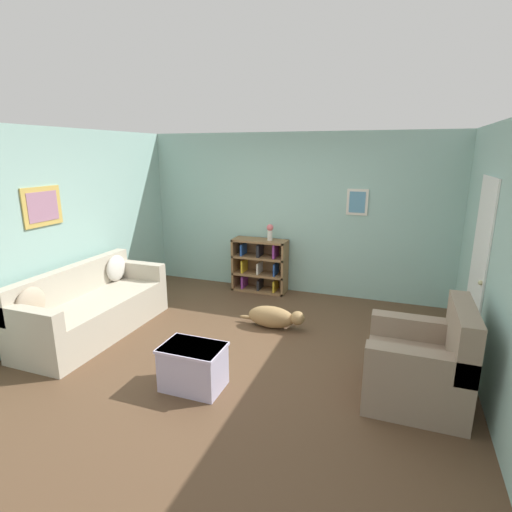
{
  "coord_description": "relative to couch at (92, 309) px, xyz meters",
  "views": [
    {
      "loc": [
        1.62,
        -4.08,
        2.3
      ],
      "look_at": [
        0.0,
        0.4,
        1.05
      ],
      "focal_mm": 28.0,
      "sensor_mm": 36.0,
      "label": 1
    }
  ],
  "objects": [
    {
      "name": "vase",
      "position": [
        1.68,
        2.28,
        0.71
      ],
      "size": [
        0.11,
        0.11,
        0.27
      ],
      "color": "silver",
      "rests_on": "bookshelf"
    },
    {
      "name": "wall_back",
      "position": [
        2.02,
        2.52,
        0.97
      ],
      "size": [
        5.6,
        0.13,
        2.6
      ],
      "color": "#93BCB2",
      "rests_on": "ground_plane"
    },
    {
      "name": "bookshelf",
      "position": [
        1.51,
        2.3,
        0.11
      ],
      "size": [
        0.91,
        0.35,
        0.89
      ],
      "color": "olive",
      "rests_on": "ground_plane"
    },
    {
      "name": "wall_right",
      "position": [
        4.57,
        0.29,
        0.97
      ],
      "size": [
        0.16,
        5.0,
        2.6
      ],
      "color": "#93BCB2",
      "rests_on": "ground_plane"
    },
    {
      "name": "wall_left",
      "position": [
        -0.53,
        0.27,
        0.97
      ],
      "size": [
        0.13,
        5.0,
        2.6
      ],
      "color": "#93BCB2",
      "rests_on": "ground_plane"
    },
    {
      "name": "dog",
      "position": [
        2.18,
        0.94,
        -0.18
      ],
      "size": [
        0.93,
        0.27,
        0.29
      ],
      "color": "#9E7A4C",
      "rests_on": "ground_plane"
    },
    {
      "name": "ground_plane",
      "position": [
        2.02,
        0.27,
        -0.33
      ],
      "size": [
        14.0,
        14.0,
        0.0
      ],
      "primitive_type": "plane",
      "color": "brown"
    },
    {
      "name": "recliner_chair",
      "position": [
        3.97,
        -0.11,
        0.02
      ],
      "size": [
        0.89,
        0.93,
        0.98
      ],
      "color": "gray",
      "rests_on": "ground_plane"
    },
    {
      "name": "coffee_table",
      "position": [
        1.84,
        -0.68,
        -0.09
      ],
      "size": [
        0.62,
        0.43,
        0.45
      ],
      "color": "#BCB2D1",
      "rests_on": "ground_plane"
    },
    {
      "name": "couch",
      "position": [
        0.0,
        0.0,
        0.0
      ],
      "size": [
        0.83,
        2.07,
        0.87
      ],
      "color": "#B7AD99",
      "rests_on": "ground_plane"
    }
  ]
}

